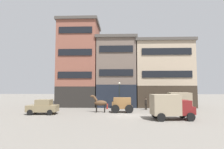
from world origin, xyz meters
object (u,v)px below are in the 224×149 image
(delivery_truck_far, at_px, (171,106))
(draft_horse, at_px, (100,103))
(cargo_wagon, at_px, (122,104))
(pedestrian_officer, at_px, (146,103))
(delivery_truck_near, at_px, (175,101))
(streetlamp_curbside, at_px, (119,92))
(fire_hydrant_curbside, at_px, (107,106))
(sedan_dark, at_px, (43,107))

(delivery_truck_far, bearing_deg, draft_horse, 148.07)
(cargo_wagon, xyz_separation_m, pedestrian_officer, (3.66, 2.86, -0.17))
(delivery_truck_near, height_order, pedestrian_officer, delivery_truck_near)
(streetlamp_curbside, bearing_deg, cargo_wagon, -84.48)
(delivery_truck_near, xyz_separation_m, delivery_truck_far, (-2.25, -5.62, 0.00))
(cargo_wagon, bearing_deg, fire_hydrant_curbside, 121.61)
(cargo_wagon, height_order, draft_horse, draft_horse)
(pedestrian_officer, distance_m, fire_hydrant_curbside, 5.91)
(sedan_dark, bearing_deg, delivery_truck_far, -11.78)
(sedan_dark, xyz_separation_m, pedestrian_officer, (13.57, 4.71, 0.07))
(cargo_wagon, distance_m, draft_horse, 2.95)
(sedan_dark, relative_size, fire_hydrant_curbside, 4.52)
(pedestrian_officer, xyz_separation_m, fire_hydrant_curbside, (-5.84, 0.68, -0.55))
(delivery_truck_far, bearing_deg, cargo_wagon, 135.29)
(delivery_truck_far, xyz_separation_m, streetlamp_curbside, (-5.31, 8.01, 1.25))
(delivery_truck_far, xyz_separation_m, sedan_dark, (-14.92, 3.11, -0.51))
(cargo_wagon, bearing_deg, draft_horse, 179.98)
(draft_horse, height_order, fire_hydrant_curbside, draft_horse)
(streetlamp_curbside, distance_m, fire_hydrant_curbside, 2.97)
(draft_horse, distance_m, pedestrian_officer, 7.21)
(draft_horse, bearing_deg, delivery_truck_near, 3.67)
(draft_horse, distance_m, delivery_truck_near, 10.23)
(sedan_dark, height_order, streetlamp_curbside, streetlamp_curbside)
(delivery_truck_far, bearing_deg, fire_hydrant_curbside, 130.22)
(delivery_truck_far, distance_m, pedestrian_officer, 7.95)
(pedestrian_officer, height_order, fire_hydrant_curbside, pedestrian_officer)
(fire_hydrant_curbside, bearing_deg, draft_horse, -102.26)
(cargo_wagon, height_order, delivery_truck_far, delivery_truck_far)
(draft_horse, xyz_separation_m, pedestrian_officer, (6.61, 2.86, -0.29))
(delivery_truck_near, bearing_deg, draft_horse, -176.33)
(sedan_dark, bearing_deg, delivery_truck_near, 8.30)
(cargo_wagon, distance_m, pedestrian_officer, 4.65)
(delivery_truck_near, relative_size, sedan_dark, 1.17)
(cargo_wagon, distance_m, delivery_truck_near, 7.30)
(sedan_dark, distance_m, pedestrian_officer, 14.37)
(delivery_truck_near, relative_size, streetlamp_curbside, 1.06)
(sedan_dark, xyz_separation_m, fire_hydrant_curbside, (7.73, 5.39, -0.49))
(delivery_truck_far, relative_size, fire_hydrant_curbside, 5.40)
(delivery_truck_far, relative_size, streetlamp_curbside, 1.09)
(sedan_dark, bearing_deg, cargo_wagon, 10.57)
(delivery_truck_far, height_order, fire_hydrant_curbside, delivery_truck_far)
(pedestrian_officer, xyz_separation_m, streetlamp_curbside, (-3.96, 0.19, 1.69))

